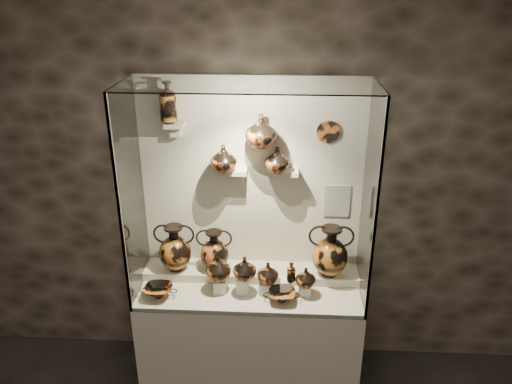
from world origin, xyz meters
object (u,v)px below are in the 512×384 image
amphora_mid (214,250)px  lekythos_tall (168,100)px  jug_b (245,268)px  lekythos_small (291,271)px  kylix_left (159,290)px  ovoid_vase_c (277,160)px  kylix_right (282,295)px  amphora_right (330,251)px  jug_c (268,273)px  ovoid_vase_a (223,158)px  amphora_left (175,248)px  jug_a (218,268)px  ovoid_vase_b (261,131)px  jug_e (306,277)px

amphora_mid → lekythos_tall: (-0.30, 0.07, 1.16)m
jug_b → lekythos_small: (0.34, -0.00, -0.01)m
jug_b → lekythos_small: 0.34m
kylix_left → ovoid_vase_c: (0.86, 0.34, 0.93)m
jug_b → kylix_right: 0.34m
lekythos_tall → amphora_mid: bearing=-34.7°
kylix_right → lekythos_tall: lekythos_tall is taller
amphora_right → kylix_right: 0.51m
jug_c → ovoid_vase_a: (-0.34, 0.24, 0.81)m
jug_b → ovoid_vase_a: bearing=138.7°
amphora_left → jug_a: bearing=-45.3°
lekythos_small → ovoid_vase_a: bearing=155.5°
kylix_left → lekythos_tall: (0.09, 0.37, 1.35)m
amphora_right → ovoid_vase_b: ovoid_vase_b is taller
amphora_mid → ovoid_vase_c: size_ratio=1.77×
amphora_right → lekythos_small: size_ratio=2.31×
amphora_mid → lekythos_small: amphora_mid is taller
amphora_right → lekythos_tall: 1.65m
amphora_left → jug_c: 0.76m
jug_c → lekythos_small: size_ratio=0.95×
amphora_mid → jug_a: (0.05, -0.19, -0.04)m
amphora_left → jug_e: size_ratio=2.43×
jug_a → jug_e: jug_a is taller
ovoid_vase_a → ovoid_vase_c: ovoid_vase_a is taller
jug_e → amphora_right: bearing=47.9°
jug_b → ovoid_vase_a: ovoid_vase_a is taller
jug_c → kylix_left: 0.83m
ovoid_vase_b → jug_b: bearing=-113.3°
amphora_mid → lekythos_small: (0.60, -0.22, -0.03)m
kylix_right → ovoid_vase_a: size_ratio=1.28×
amphora_right → ovoid_vase_b: (-0.54, 0.05, 0.93)m
jug_b → ovoid_vase_b: ovoid_vase_b is taller
jug_c → lekythos_small: lekythos_small is taller
kylix_right → amphora_right: bearing=35.0°
jug_b → lekythos_small: jug_b is taller
kylix_right → ovoid_vase_a: bearing=141.2°
lekythos_small → kylix_left: (-0.98, -0.08, -0.16)m
lekythos_tall → jug_c: bearing=-42.1°
jug_b → ovoid_vase_b: 1.02m
ovoid_vase_c → ovoid_vase_a: bearing=-177.4°
jug_b → jug_e: size_ratio=1.16×
amphora_right → amphora_mid: bearing=171.5°
amphora_mid → ovoid_vase_c: bearing=15.8°
jug_a → ovoid_vase_a: (0.03, 0.23, 0.79)m
amphora_right → jug_e: size_ratio=2.61×
lekythos_tall → kylix_left: bearing=-125.0°
amphora_mid → ovoid_vase_b: size_ratio=1.44×
amphora_left → lekythos_small: size_ratio=2.15×
jug_c → ovoid_vase_a: bearing=135.2°
jug_b → ovoid_vase_c: (0.22, 0.26, 0.76)m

